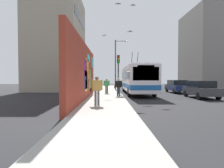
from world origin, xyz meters
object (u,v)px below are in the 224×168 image
(parked_car_navy, at_px, (177,86))
(pedestrian_at_curb, at_px, (118,86))
(pedestrian_near_wall, at_px, (97,88))
(street_lamp, at_px, (117,61))
(pedestrian_midblock, at_px, (107,85))
(parked_car_dark_gray, at_px, (201,89))
(city_bus, at_px, (136,79))
(traffic_light, at_px, (118,68))

(parked_car_navy, distance_m, pedestrian_at_curb, 9.53)
(pedestrian_at_curb, height_order, pedestrian_near_wall, pedestrian_near_wall)
(parked_car_navy, relative_size, street_lamp, 0.63)
(pedestrian_midblock, bearing_deg, pedestrian_at_curb, -161.58)
(pedestrian_at_curb, relative_size, street_lamp, 0.23)
(parked_car_dark_gray, height_order, pedestrian_near_wall, pedestrian_near_wall)
(pedestrian_near_wall, bearing_deg, street_lamp, -6.81)
(city_bus, xyz_separation_m, parked_car_dark_gray, (-4.79, -5.20, -0.93))
(pedestrian_near_wall, xyz_separation_m, street_lamp, (15.30, -1.83, 2.93))
(parked_car_navy, height_order, pedestrian_at_curb, pedestrian_at_curb)
(pedestrian_midblock, distance_m, pedestrian_near_wall, 9.15)
(city_bus, height_order, parked_car_dark_gray, city_bus)
(parked_car_dark_gray, distance_m, parked_car_navy, 6.27)
(parked_car_navy, relative_size, pedestrian_at_curb, 2.68)
(parked_car_dark_gray, bearing_deg, traffic_light, 65.51)
(parked_car_dark_gray, distance_m, pedestrian_at_curb, 7.49)
(pedestrian_near_wall, relative_size, street_lamp, 0.26)
(parked_car_dark_gray, distance_m, pedestrian_near_wall, 10.57)
(pedestrian_at_curb, bearing_deg, traffic_light, -2.51)
(city_bus, bearing_deg, traffic_light, 123.93)
(parked_car_navy, xyz_separation_m, pedestrian_near_wall, (-11.65, 9.10, 0.38))
(traffic_light, bearing_deg, pedestrian_near_wall, 168.69)
(pedestrian_at_curb, xyz_separation_m, street_lamp, (9.54, -0.21, 3.03))
(pedestrian_near_wall, bearing_deg, traffic_light, -11.31)
(city_bus, xyz_separation_m, pedestrian_at_curb, (-4.42, 2.28, -0.65))
(street_lamp, bearing_deg, pedestrian_midblock, 167.76)
(city_bus, xyz_separation_m, parked_car_navy, (1.48, -5.20, -0.93))
(parked_car_dark_gray, distance_m, pedestrian_midblock, 9.39)
(parked_car_dark_gray, bearing_deg, pedestrian_near_wall, 120.61)
(parked_car_dark_gray, relative_size, street_lamp, 0.60)
(pedestrian_at_curb, distance_m, street_lamp, 10.02)
(city_bus, height_order, pedestrian_near_wall, city_bus)
(city_bus, distance_m, parked_car_navy, 5.48)
(parked_car_navy, relative_size, pedestrian_near_wall, 2.47)
(parked_car_dark_gray, height_order, street_lamp, street_lamp)
(pedestrian_at_curb, bearing_deg, street_lamp, -1.27)
(traffic_light, bearing_deg, pedestrian_midblock, 71.99)
(pedestrian_at_curb, height_order, traffic_light, traffic_light)
(pedestrian_at_curb, bearing_deg, parked_car_navy, -51.76)
(pedestrian_at_curb, xyz_separation_m, pedestrian_near_wall, (-5.76, 1.61, 0.10))
(parked_car_dark_gray, relative_size, pedestrian_midblock, 2.63)
(city_bus, bearing_deg, parked_car_navy, -74.15)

